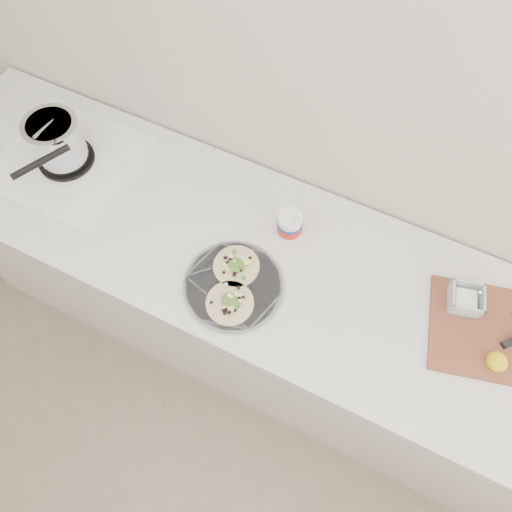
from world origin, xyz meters
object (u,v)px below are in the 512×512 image
at_px(stove, 61,148).
at_px(taco_plate, 233,284).
at_px(cutboard, 503,330).
at_px(tub, 291,224).

bearing_deg(stove, taco_plate, -12.97).
bearing_deg(cutboard, taco_plate, -178.73).
xyz_separation_m(taco_plate, cutboard, (0.79, 0.22, -0.00)).
height_order(stove, tub, stove).
distance_m(taco_plate, cutboard, 0.82).
bearing_deg(tub, stove, -174.53).
bearing_deg(stove, cutboard, 1.72).
distance_m(stove, cutboard, 1.55).
bearing_deg(cutboard, tub, 163.07).
height_order(taco_plate, cutboard, cutboard).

